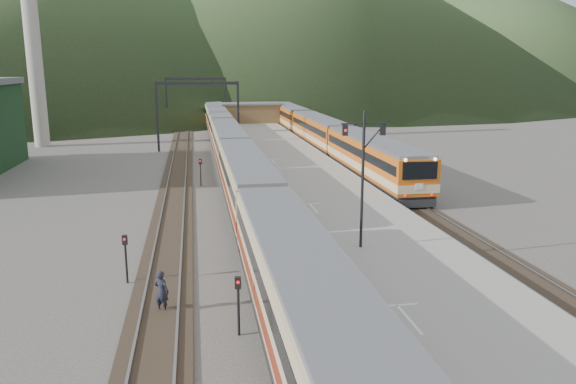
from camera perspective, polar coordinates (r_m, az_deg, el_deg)
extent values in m
cube|color=black|center=(52.25, -5.64, 1.97)|extent=(2.60, 200.00, 0.12)
cube|color=slate|center=(52.19, -6.43, 2.05)|extent=(0.10, 200.00, 0.14)
cube|color=slate|center=(52.28, -4.86, 2.10)|extent=(0.10, 200.00, 0.14)
cube|color=black|center=(52.16, -11.13, 1.77)|extent=(2.60, 200.00, 0.12)
cube|color=slate|center=(52.17, -11.93, 1.85)|extent=(0.10, 200.00, 0.14)
cube|color=slate|center=(52.13, -10.34, 1.91)|extent=(0.10, 200.00, 0.14)
cube|color=black|center=(54.22, 6.58, 2.34)|extent=(2.60, 200.00, 0.12)
cube|color=slate|center=(54.01, 5.85, 2.42)|extent=(0.10, 200.00, 0.14)
cube|color=slate|center=(54.41, 7.31, 2.46)|extent=(0.10, 200.00, 0.14)
cube|color=gray|center=(50.89, 0.81, 2.25)|extent=(8.00, 100.00, 1.00)
cube|color=black|center=(66.61, -13.14, 7.42)|extent=(0.25, 0.25, 8.00)
cube|color=black|center=(66.69, -5.07, 7.70)|extent=(0.25, 0.25, 8.00)
cube|color=black|center=(66.28, -9.22, 10.85)|extent=(9.30, 0.22, 0.35)
cube|color=black|center=(91.51, -12.22, 8.79)|extent=(0.25, 0.25, 8.00)
cube|color=black|center=(91.57, -6.33, 8.99)|extent=(0.25, 0.25, 8.00)
cube|color=black|center=(91.27, -9.37, 11.28)|extent=(9.30, 0.22, 0.35)
cylinder|color=#9E998E|center=(75.76, -24.68, 15.56)|extent=(1.80, 1.80, 30.00)
cube|color=brown|center=(89.99, -3.80, 7.96)|extent=(9.00, 4.00, 2.80)
cube|color=slate|center=(89.88, -3.81, 8.94)|extent=(9.40, 4.40, 0.30)
cone|color=#31461F|center=(205.56, -20.74, 17.51)|extent=(180.00, 180.00, 60.00)
cone|color=#31461F|center=(249.09, 18.26, 15.53)|extent=(160.00, 160.00, 50.00)
cube|color=#D4BB8B|center=(19.72, 1.17, -10.35)|extent=(2.83, 19.05, 3.46)
cube|color=#D4BB8B|center=(38.32, -4.25, 0.99)|extent=(2.83, 19.05, 3.46)
cube|color=#D4BB8B|center=(57.55, -6.08, 4.86)|extent=(2.83, 19.05, 3.46)
cube|color=#D4BB8B|center=(76.94, -7.00, 6.78)|extent=(2.83, 19.05, 3.46)
cube|color=#D4BB8B|center=(96.39, -7.55, 7.92)|extent=(2.83, 19.05, 3.46)
cube|color=#CA5A13|center=(48.19, 8.62, 3.40)|extent=(3.00, 20.15, 3.66)
cube|color=#CA5A13|center=(67.94, 3.22, 6.17)|extent=(3.00, 20.15, 3.66)
cube|color=#CA5A13|center=(88.09, 0.25, 7.66)|extent=(3.00, 20.15, 3.66)
cylinder|color=black|center=(27.09, 7.58, 1.15)|extent=(0.14, 0.14, 6.64)
cube|color=black|center=(26.68, 7.75, 6.89)|extent=(2.20, 0.24, 0.07)
cube|color=black|center=(26.53, 5.82, 6.26)|extent=(0.26, 0.20, 0.50)
cube|color=black|center=(26.93, 9.61, 6.24)|extent=(0.26, 0.20, 0.50)
cylinder|color=black|center=(20.94, -5.05, -11.83)|extent=(0.10, 0.10, 2.00)
cube|color=black|center=(20.53, -5.11, -9.17)|extent=(0.25, 0.20, 0.45)
cylinder|color=black|center=(46.78, -8.87, 1.80)|extent=(0.10, 0.10, 2.00)
cube|color=black|center=(46.60, -8.91, 3.07)|extent=(0.26, 0.22, 0.45)
cylinder|color=black|center=(26.64, -16.11, -6.85)|extent=(0.10, 0.10, 2.00)
cube|color=black|center=(26.32, -16.25, -4.69)|extent=(0.23, 0.18, 0.45)
imported|color=black|center=(23.31, -12.72, -9.83)|extent=(0.76, 0.69, 1.75)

